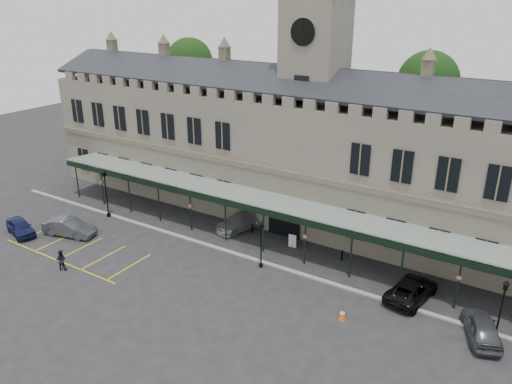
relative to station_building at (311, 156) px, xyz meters
The scene contains 21 objects.
ground 17.17m from the station_building, 90.00° to the right, with size 140.00×140.00×0.00m, color #232325.
station_building is the anchor object (origin of this frame).
clock_tower 6.64m from the station_building, 90.00° to the left, with size 5.60×5.60×24.80m.
canopy 9.37m from the station_building, 90.00° to the right, with size 50.00×4.10×4.30m.
kerb 12.22m from the station_building, 90.00° to the right, with size 60.00×0.40×0.12m, color gray.
parking_markings 23.26m from the station_building, 128.81° to the right, with size 16.00×6.00×0.01m, color gold, non-canonical shape.
tree_behind_left 24.64m from the station_building, 157.55° to the left, with size 6.00×6.00×16.00m.
tree_behind_mid 13.67m from the station_building, 48.65° to the left, with size 6.00×6.00×16.00m.
lamp_post_left 20.49m from the station_building, 148.08° to the right, with size 0.48×0.48×5.09m.
lamp_post_mid 11.83m from the station_building, 83.75° to the right, with size 0.39×0.39×4.17m.
lamp_post_right 22.24m from the station_building, 29.84° to the right, with size 0.42×0.42×4.45m.
traffic_cone 18.26m from the station_building, 55.61° to the right, with size 0.48×0.48×0.76m.
sign_board 9.03m from the station_building, 75.24° to the right, with size 0.71×0.14×1.22m.
bollard_left 9.01m from the station_building, 114.82° to the right, with size 0.15×0.15×0.86m, color black.
bollard_right 10.94m from the station_building, 45.34° to the right, with size 0.16×0.16×0.91m, color black.
car_left_a 28.16m from the station_building, 139.61° to the right, with size 1.72×4.28×1.46m, color #0D143D.
car_left_b 23.68m from the station_building, 137.37° to the right, with size 1.73×4.96×1.63m, color #3D4045.
car_taxi 9.22m from the station_building, 125.46° to the right, with size 2.16×5.31×1.54m, color #9D9FA4.
car_van 16.87m from the station_building, 34.95° to the right, with size 2.41×5.23×1.45m, color black.
car_right_a 22.10m from the station_building, 31.80° to the right, with size 1.87×4.65×1.58m, color #3D4045.
person_b 24.20m from the station_building, 121.50° to the right, with size 0.86×0.67×1.77m, color black.
Camera 1 is at (20.03, -25.87, 20.84)m, focal length 35.00 mm.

